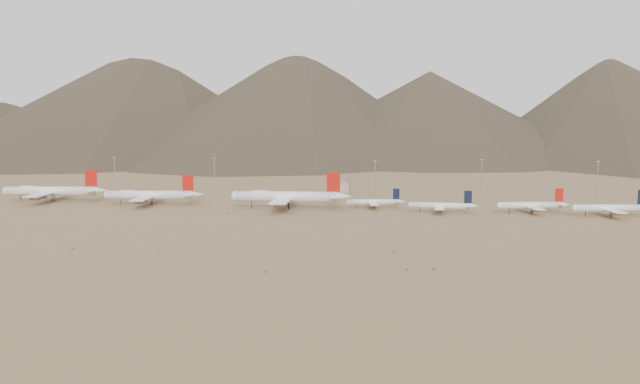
% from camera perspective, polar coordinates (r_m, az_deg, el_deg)
% --- Properties ---
extents(ground, '(3000.00, 3000.00, 0.00)m').
position_cam_1_polar(ground, '(364.79, -4.79, -2.02)').
color(ground, '#97794E').
rests_on(ground, ground).
extents(mountain_ridge, '(4400.00, 1000.00, 300.00)m').
position_cam_1_polar(mountain_ridge, '(1257.05, 5.34, 10.66)').
color(mountain_ridge, '#4C402E').
rests_on(mountain_ridge, ground).
extents(widebody_west, '(71.15, 55.41, 21.24)m').
position_cam_1_polar(widebody_west, '(457.85, -23.35, 0.09)').
color(widebody_west, white).
rests_on(widebody_west, ground).
extents(widebody_centre, '(64.82, 50.46, 19.35)m').
position_cam_1_polar(widebody_centre, '(417.25, -15.27, -0.26)').
color(widebody_centre, white).
rests_on(widebody_centre, ground).
extents(widebody_east, '(75.70, 58.36, 22.48)m').
position_cam_1_polar(widebody_east, '(384.87, -3.04, -0.41)').
color(widebody_east, white).
rests_on(widebody_east, ground).
extents(narrowbody_a, '(37.00, 27.08, 12.33)m').
position_cam_1_polar(narrowbody_a, '(389.03, 5.03, -0.91)').
color(narrowbody_a, white).
rests_on(narrowbody_a, ground).
extents(narrowbody_b, '(41.03, 29.34, 13.53)m').
position_cam_1_polar(narrowbody_b, '(373.87, 11.12, -1.23)').
color(narrowbody_b, white).
rests_on(narrowbody_b, ground).
extents(narrowbody_c, '(43.58, 32.03, 14.60)m').
position_cam_1_polar(narrowbody_c, '(386.87, 18.87, -1.15)').
color(narrowbody_c, white).
rests_on(narrowbody_c, ground).
extents(narrowbody_d, '(46.49, 33.83, 15.42)m').
position_cam_1_polar(narrowbody_d, '(388.51, 25.13, -1.34)').
color(narrowbody_d, white).
rests_on(narrowbody_d, ground).
extents(control_tower, '(8.00, 8.00, 12.00)m').
position_cam_1_polar(control_tower, '(476.01, 2.23, 0.57)').
color(control_tower, tan).
rests_on(control_tower, ground).
extents(mast_far_west, '(2.00, 0.60, 25.70)m').
position_cam_1_polar(mast_far_west, '(532.10, -18.26, 1.82)').
color(mast_far_west, gray).
rests_on(mast_far_west, ground).
extents(mast_west, '(2.00, 0.60, 25.70)m').
position_cam_1_polar(mast_west, '(503.38, -9.63, 1.81)').
color(mast_west, gray).
rests_on(mast_west, ground).
extents(mast_centre, '(2.00, 0.60, 25.70)m').
position_cam_1_polar(mast_centre, '(459.84, 5.07, 1.46)').
color(mast_centre, gray).
rests_on(mast_centre, ground).
extents(mast_east, '(2.00, 0.60, 25.70)m').
position_cam_1_polar(mast_east, '(491.30, 14.57, 1.59)').
color(mast_east, gray).
rests_on(mast_east, ground).
extents(mast_far_east, '(2.00, 0.60, 25.70)m').
position_cam_1_polar(mast_far_east, '(493.35, 24.05, 1.27)').
color(mast_far_east, gray).
rests_on(mast_far_east, ground).
extents(desert_scrub, '(436.02, 176.86, 0.90)m').
position_cam_1_polar(desert_scrub, '(270.55, -5.20, -4.84)').
color(desert_scrub, brown).
rests_on(desert_scrub, ground).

